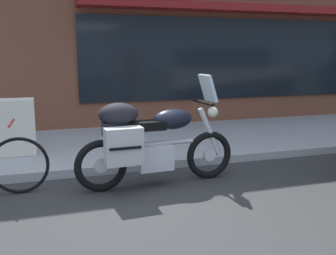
% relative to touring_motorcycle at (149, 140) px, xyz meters
% --- Properties ---
extents(ground_plane, '(80.00, 80.00, 0.00)m').
position_rel_touring_motorcycle_xyz_m(ground_plane, '(-0.32, -0.71, -0.61)').
color(ground_plane, '#2F2F2F').
extents(touring_motorcycle, '(2.11, 0.73, 1.40)m').
position_rel_touring_motorcycle_xyz_m(touring_motorcycle, '(0.00, 0.00, 0.00)').
color(touring_motorcycle, black).
rests_on(touring_motorcycle, ground_plane).
extents(sandwich_board_sign, '(0.55, 0.40, 0.88)m').
position_rel_touring_motorcycle_xyz_m(sandwich_board_sign, '(-1.65, 1.58, -0.04)').
color(sandwich_board_sign, silver).
rests_on(sandwich_board_sign, sidewalk_curb).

